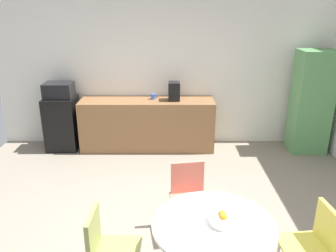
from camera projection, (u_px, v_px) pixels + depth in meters
The scene contains 13 objects.
ground_plane at pixel (160, 243), 3.77m from camera, with size 6.00×6.00×0.00m, color gray.
wall_back at pixel (163, 73), 6.15m from camera, with size 6.00×0.10×2.60m, color white.
counter_block at pixel (147, 124), 6.11m from camera, with size 2.35×0.60×0.90m, color brown.
mini_fridge at pixel (62, 123), 6.10m from camera, with size 0.54×0.54×0.95m, color black.
microwave at pixel (58, 90), 5.89m from camera, with size 0.48×0.38×0.26m, color black.
locker_cabinet at pixel (310, 102), 5.87m from camera, with size 0.60×0.50×1.78m, color #599959.
round_table at pixel (212, 238), 2.92m from camera, with size 1.05×1.05×0.75m.
chair_olive at pixel (104, 244), 2.98m from camera, with size 0.43×0.43×0.83m.
chair_yellow at pixel (316, 239), 3.04m from camera, with size 0.46×0.46×0.83m.
chair_coral at pixel (188, 190), 3.82m from camera, with size 0.48×0.48×0.83m.
fruit_bowl at pixel (222, 219), 2.86m from camera, with size 0.25×0.25×0.11m.
mug_white at pixel (153, 96), 6.00m from camera, with size 0.13×0.08×0.09m.
coffee_maker at pixel (173, 91), 5.90m from camera, with size 0.20×0.24×0.32m, color black.
Camera 1 is at (0.08, -3.10, 2.51)m, focal length 36.43 mm.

